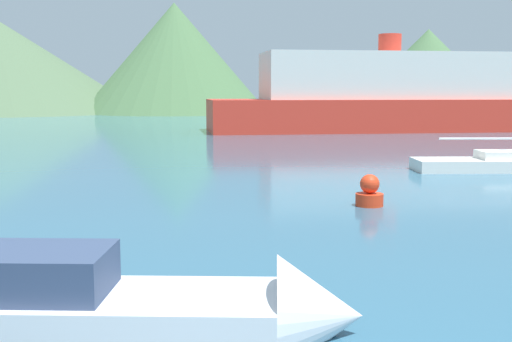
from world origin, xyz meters
The scene contains 6 objects.
motorboat_near centered at (-2.09, 4.37, 0.37)m, with size 8.30×2.50×1.82m.
sailboat_inner centered at (8.97, 24.76, 0.38)m, with size 8.25×3.18×9.56m.
ferry_distant centered at (6.25, 52.76, 2.94)m, with size 32.22×15.61×8.31m.
buoy_marker centered at (2.48, 15.34, 0.40)m, with size 0.85×0.85×0.98m.
hill_central centered at (-22.83, 94.20, 8.42)m, with size 29.09×29.09×16.85m.
hill_east centered at (14.90, 90.15, 6.04)m, with size 24.21×24.21×12.08m.
Camera 1 is at (1.25, -4.35, 3.54)m, focal length 45.00 mm.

